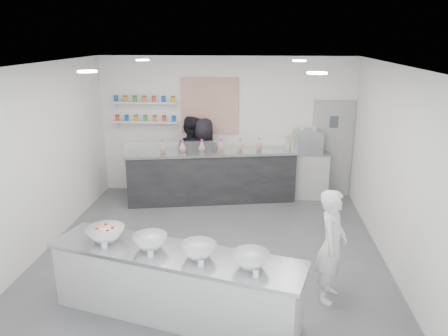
% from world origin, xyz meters
% --- Properties ---
extents(floor, '(6.00, 6.00, 0.00)m').
position_xyz_m(floor, '(0.00, 0.00, 0.00)').
color(floor, '#515156').
rests_on(floor, ground).
extents(ceiling, '(6.00, 6.00, 0.00)m').
position_xyz_m(ceiling, '(0.00, 0.00, 3.00)').
color(ceiling, white).
rests_on(ceiling, floor).
extents(back_wall, '(5.50, 0.00, 5.50)m').
position_xyz_m(back_wall, '(0.00, 3.00, 1.50)').
color(back_wall, white).
rests_on(back_wall, floor).
extents(left_wall, '(0.00, 6.00, 6.00)m').
position_xyz_m(left_wall, '(-2.75, 0.00, 1.50)').
color(left_wall, white).
rests_on(left_wall, floor).
extents(right_wall, '(0.00, 6.00, 6.00)m').
position_xyz_m(right_wall, '(2.75, 0.00, 1.50)').
color(right_wall, white).
rests_on(right_wall, floor).
extents(back_door, '(0.88, 0.04, 2.10)m').
position_xyz_m(back_door, '(2.30, 2.97, 1.05)').
color(back_door, gray).
rests_on(back_door, floor).
extents(pattern_panel, '(1.25, 0.03, 1.20)m').
position_xyz_m(pattern_panel, '(-0.35, 2.98, 1.95)').
color(pattern_panel, '#A03315').
rests_on(pattern_panel, back_wall).
extents(jar_shelf_lower, '(1.45, 0.22, 0.04)m').
position_xyz_m(jar_shelf_lower, '(-1.75, 2.90, 1.60)').
color(jar_shelf_lower, silver).
rests_on(jar_shelf_lower, back_wall).
extents(jar_shelf_upper, '(1.45, 0.22, 0.04)m').
position_xyz_m(jar_shelf_upper, '(-1.75, 2.90, 2.02)').
color(jar_shelf_upper, silver).
rests_on(jar_shelf_upper, back_wall).
extents(preserve_jars, '(1.45, 0.10, 0.56)m').
position_xyz_m(preserve_jars, '(-1.75, 2.88, 1.88)').
color(preserve_jars, red).
rests_on(preserve_jars, jar_shelf_lower).
extents(downlight_0, '(0.24, 0.24, 0.02)m').
position_xyz_m(downlight_0, '(-1.40, -1.00, 2.98)').
color(downlight_0, white).
rests_on(downlight_0, ceiling).
extents(downlight_1, '(0.24, 0.24, 0.02)m').
position_xyz_m(downlight_1, '(1.40, -1.00, 2.98)').
color(downlight_1, white).
rests_on(downlight_1, ceiling).
extents(downlight_2, '(0.24, 0.24, 0.02)m').
position_xyz_m(downlight_2, '(-1.40, 1.60, 2.98)').
color(downlight_2, white).
rests_on(downlight_2, ceiling).
extents(downlight_3, '(0.24, 0.24, 0.02)m').
position_xyz_m(downlight_3, '(1.40, 1.60, 2.98)').
color(downlight_3, white).
rests_on(downlight_3, ceiling).
extents(prep_counter, '(3.30, 1.56, 0.88)m').
position_xyz_m(prep_counter, '(-0.26, -1.63, 0.44)').
color(prep_counter, '#ACABA7').
rests_on(prep_counter, floor).
extents(back_bar, '(3.59, 1.31, 1.09)m').
position_xyz_m(back_bar, '(-0.25, 2.39, 0.55)').
color(back_bar, black).
rests_on(back_bar, floor).
extents(sneeze_guard, '(3.42, 0.68, 0.30)m').
position_xyz_m(sneeze_guard, '(-0.19, 2.09, 1.24)').
color(sneeze_guard, white).
rests_on(sneeze_guard, back_bar).
extents(espresso_ledge, '(1.37, 0.44, 1.02)m').
position_xyz_m(espresso_ledge, '(1.55, 2.78, 0.51)').
color(espresso_ledge, '#ACABA7').
rests_on(espresso_ledge, floor).
extents(espresso_machine, '(0.61, 0.42, 0.47)m').
position_xyz_m(espresso_machine, '(1.75, 2.78, 1.25)').
color(espresso_machine, '#93969E').
rests_on(espresso_machine, espresso_ledge).
extents(cup_stacks, '(0.24, 0.24, 0.33)m').
position_xyz_m(cup_stacks, '(1.39, 2.78, 1.18)').
color(cup_stacks, beige).
rests_on(cup_stacks, espresso_ledge).
extents(prep_bowls, '(2.44, 1.14, 0.17)m').
position_xyz_m(prep_bowls, '(-0.26, -1.63, 0.96)').
color(prep_bowls, white).
rests_on(prep_bowls, prep_counter).
extents(label_cards, '(2.01, 0.04, 0.07)m').
position_xyz_m(label_cards, '(-0.12, -2.15, 0.91)').
color(label_cards, white).
rests_on(label_cards, prep_counter).
extents(cookie_bags, '(2.13, 0.55, 0.26)m').
position_xyz_m(cookie_bags, '(-0.25, 2.39, 1.23)').
color(cookie_bags, '#CE6698').
rests_on(cookie_bags, back_bar).
extents(woman_prep, '(0.52, 0.65, 1.54)m').
position_xyz_m(woman_prep, '(1.71, -1.08, 0.77)').
color(woman_prep, white).
rests_on(woman_prep, floor).
extents(staff_left, '(0.93, 0.77, 1.78)m').
position_xyz_m(staff_left, '(-0.73, 2.64, 0.89)').
color(staff_left, black).
rests_on(staff_left, floor).
extents(staff_right, '(0.95, 0.72, 1.74)m').
position_xyz_m(staff_right, '(-0.46, 2.64, 0.87)').
color(staff_right, black).
rests_on(staff_right, floor).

